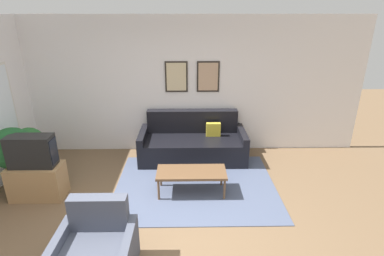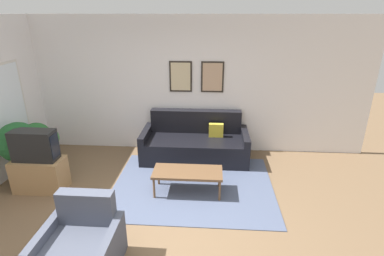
{
  "view_description": "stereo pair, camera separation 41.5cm",
  "coord_description": "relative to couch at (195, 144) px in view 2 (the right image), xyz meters",
  "views": [
    {
      "loc": [
        0.49,
        -3.01,
        2.72
      ],
      "look_at": [
        0.57,
        1.83,
        0.85
      ],
      "focal_mm": 28.0,
      "sensor_mm": 36.0,
      "label": 1
    },
    {
      "loc": [
        0.9,
        -3.0,
        2.72
      ],
      "look_at": [
        0.57,
        1.83,
        0.85
      ],
      "focal_mm": 28.0,
      "sensor_mm": 36.0,
      "label": 2
    }
  ],
  "objects": [
    {
      "name": "potted_plant_tall",
      "position": [
        -2.83,
        -1.11,
        0.41
      ],
      "size": [
        0.65,
        0.65,
        1.07
      ],
      "color": "#383D42",
      "rests_on": "ground_plane"
    },
    {
      "name": "potted_plant_by_window",
      "position": [
        -2.79,
        -0.33,
        0.12
      ],
      "size": [
        0.4,
        0.4,
        0.68
      ],
      "color": "#383D42",
      "rests_on": "ground_plane"
    },
    {
      "name": "wall_back",
      "position": [
        -0.58,
        0.46,
        1.04
      ],
      "size": [
        8.0,
        0.09,
        2.7
      ],
      "color": "silver",
      "rests_on": "ground_plane"
    },
    {
      "name": "coffee_table",
      "position": [
        -0.05,
        -1.24,
        0.05
      ],
      "size": [
        1.09,
        0.48,
        0.39
      ],
      "color": "brown",
      "rests_on": "ground_plane"
    },
    {
      "name": "ground_plane",
      "position": [
        -0.59,
        -2.38,
        -0.31
      ],
      "size": [
        16.0,
        16.0,
        0.0
      ],
      "primitive_type": "plane",
      "color": "brown"
    },
    {
      "name": "potted_plant_small",
      "position": [
        -2.92,
        -0.48,
        0.22
      ],
      "size": [
        0.53,
        0.53,
        0.84
      ],
      "color": "#383D42",
      "rests_on": "ground_plane"
    },
    {
      "name": "tv",
      "position": [
        -2.44,
        -1.31,
        0.48
      ],
      "size": [
        0.67,
        0.28,
        0.49
      ],
      "color": "black",
      "rests_on": "tv_stand"
    },
    {
      "name": "armchair",
      "position": [
        -1.11,
        -2.83,
        -0.03
      ],
      "size": [
        0.83,
        0.76,
        0.82
      ],
      "rotation": [
        0.0,
        0.0,
        -0.33
      ],
      "color": "#474C5B",
      "rests_on": "ground_plane"
    },
    {
      "name": "couch",
      "position": [
        0.0,
        0.0,
        0.0
      ],
      "size": [
        2.05,
        0.9,
        0.9
      ],
      "color": "black",
      "rests_on": "ground_plane"
    },
    {
      "name": "area_rug",
      "position": [
        0.03,
        -1.05,
        -0.3
      ],
      "size": [
        2.64,
        2.1,
        0.01
      ],
      "color": "#4C5670",
      "rests_on": "ground_plane"
    },
    {
      "name": "tv_stand",
      "position": [
        -2.44,
        -1.31,
        -0.04
      ],
      "size": [
        0.8,
        0.41,
        0.54
      ],
      "color": "#A87F51",
      "rests_on": "ground_plane"
    }
  ]
}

